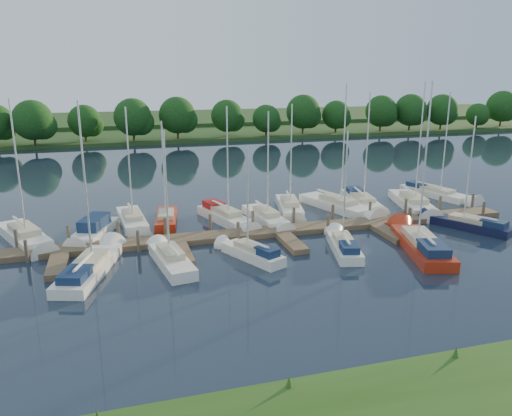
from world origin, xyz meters
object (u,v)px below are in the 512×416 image
object	(u,v)px
sailboat_n_0	(26,239)
sailboat_s_2	(251,254)
motorboat	(94,232)
dock	(282,234)
sailboat_n_5	(266,219)

from	to	relation	value
sailboat_n_0	sailboat_s_2	size ratio (longest dim) A/B	1.38
sailboat_n_0	motorboat	bearing A→B (deg)	155.48
sailboat_n_0	dock	bearing A→B (deg)	143.75
motorboat	sailboat_s_2	world-z (taller)	sailboat_s_2
dock	motorboat	size ratio (longest dim) A/B	6.00
sailboat_n_0	sailboat_s_2	distance (m)	17.14
sailboat_n_5	sailboat_s_2	size ratio (longest dim) A/B	1.22
dock	sailboat_n_0	distance (m)	19.15
sailboat_s_2	dock	bearing A→B (deg)	23.05
sailboat_n_0	sailboat_s_2	world-z (taller)	sailboat_n_0
sailboat_n_0	sailboat_s_2	xyz separation A→B (m)	(15.20, -7.92, 0.05)
motorboat	sailboat_s_2	size ratio (longest dim) A/B	0.84
sailboat_n_5	dock	bearing A→B (deg)	84.17
dock	sailboat_n_0	bearing A→B (deg)	168.13
motorboat	sailboat_n_5	xyz separation A→B (m)	(13.87, -0.09, -0.09)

